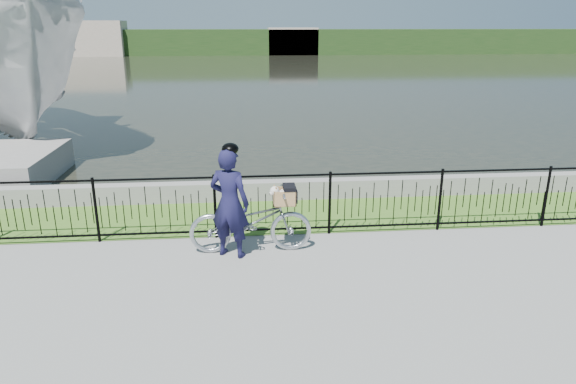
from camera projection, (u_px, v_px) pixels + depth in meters
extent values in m
plane|color=gray|center=(280.00, 277.00, 7.59)|extent=(120.00, 120.00, 0.00)
cube|color=#436C21|center=(270.00, 215.00, 10.05)|extent=(60.00, 2.00, 0.01)
plane|color=black|center=(247.00, 74.00, 38.82)|extent=(120.00, 120.00, 0.00)
cube|color=gray|center=(267.00, 190.00, 10.93)|extent=(60.00, 0.30, 0.40)
cube|color=#223C17|center=(244.00, 42.00, 63.91)|extent=(120.00, 6.00, 3.00)
cube|color=#A89886|center=(90.00, 38.00, 60.32)|extent=(8.00, 4.00, 4.00)
cube|color=#A89886|center=(293.00, 41.00, 62.98)|extent=(6.00, 3.00, 3.20)
imported|color=#A7ACB3|center=(251.00, 221.00, 8.32)|extent=(1.99, 0.69, 1.04)
cube|color=black|center=(284.00, 204.00, 8.28)|extent=(0.38, 0.18, 0.02)
cube|color=#A47C4C|center=(284.00, 203.00, 8.28)|extent=(0.36, 0.31, 0.01)
cube|color=#A47C4C|center=(284.00, 194.00, 8.38)|extent=(0.36, 0.02, 0.25)
cube|color=#A47C4C|center=(285.00, 199.00, 8.11)|extent=(0.36, 0.01, 0.25)
cube|color=#A47C4C|center=(295.00, 196.00, 8.26)|extent=(0.02, 0.31, 0.25)
cube|color=#A47C4C|center=(274.00, 197.00, 8.23)|extent=(0.01, 0.31, 0.25)
cube|color=black|center=(289.00, 187.00, 8.20)|extent=(0.20, 0.32, 0.06)
cube|color=black|center=(296.00, 195.00, 8.25)|extent=(0.02, 0.32, 0.20)
ellipsoid|color=silver|center=(283.00, 196.00, 8.24)|extent=(0.31, 0.22, 0.20)
sphere|color=silver|center=(275.00, 191.00, 8.18)|extent=(0.15, 0.15, 0.15)
sphere|color=silver|center=(272.00, 193.00, 8.16)|extent=(0.07, 0.07, 0.07)
sphere|color=black|center=(270.00, 194.00, 8.15)|extent=(0.02, 0.02, 0.02)
cone|color=#96683E|center=(274.00, 186.00, 8.22)|extent=(0.06, 0.08, 0.08)
cone|color=#96683E|center=(276.00, 188.00, 8.12)|extent=(0.06, 0.08, 0.08)
imported|color=#131233|center=(230.00, 203.00, 8.06)|extent=(0.77, 0.65, 1.78)
ellipsoid|color=black|center=(228.00, 149.00, 7.79)|extent=(0.26, 0.29, 0.18)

